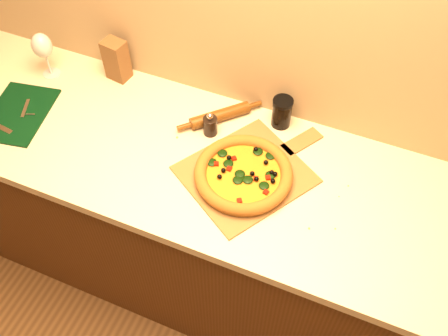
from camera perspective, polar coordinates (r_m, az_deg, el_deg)
cabinet at (r=2.13m, az=0.91°, el=-7.93°), size 2.80×0.65×0.86m
countertop at (r=1.76m, az=1.09°, el=-0.57°), size 2.84×0.68×0.04m
pizza_peel at (r=1.73m, az=2.87°, el=-0.48°), size 0.51×0.57×0.01m
pizza at (r=1.69m, az=2.23°, el=-0.69°), size 0.34×0.34×0.05m
cutting_board at (r=2.07m, az=-22.56°, el=5.78°), size 0.27×0.34×0.02m
pepper_grinder at (r=1.82m, az=-1.59°, el=4.91°), size 0.05×0.05×0.10m
rolling_pin at (r=1.88m, az=-0.47°, el=6.02°), size 0.25×0.26×0.05m
wine_glass at (r=2.12m, az=-20.06°, el=12.89°), size 0.08×0.08×0.20m
paper_bag at (r=2.06m, az=-12.20°, el=11.98°), size 0.10×0.08×0.17m
dark_jar at (r=1.85m, az=6.63°, el=6.34°), size 0.08×0.08×0.12m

